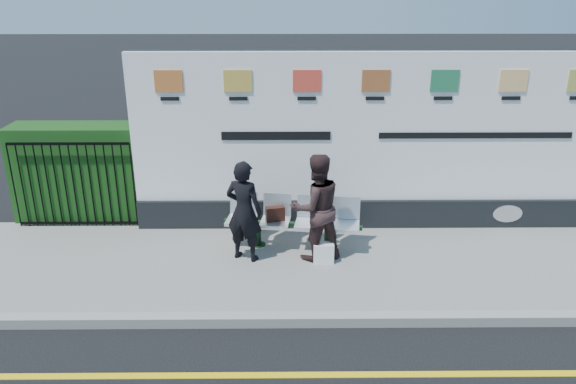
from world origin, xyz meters
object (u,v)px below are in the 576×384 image
object	(u,v)px
bench	(292,234)
woman_left	(244,211)
woman_right	(316,207)
billboard	(371,154)

from	to	relation	value
bench	woman_left	world-z (taller)	woman_left
bench	woman_right	xyz separation A→B (m)	(0.35, -0.35, 0.61)
woman_left	billboard	bearing A→B (deg)	-126.79
billboard	woman_left	distance (m)	2.47
billboard	woman_left	world-z (taller)	billboard
woman_right	woman_left	bearing A→B (deg)	-18.77
bench	billboard	bearing A→B (deg)	40.89
billboard	bench	xyz separation A→B (m)	(-1.34, -0.86, -1.07)
woman_left	bench	bearing A→B (deg)	-130.80
woman_left	woman_right	xyz separation A→B (m)	(1.09, 0.03, 0.05)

